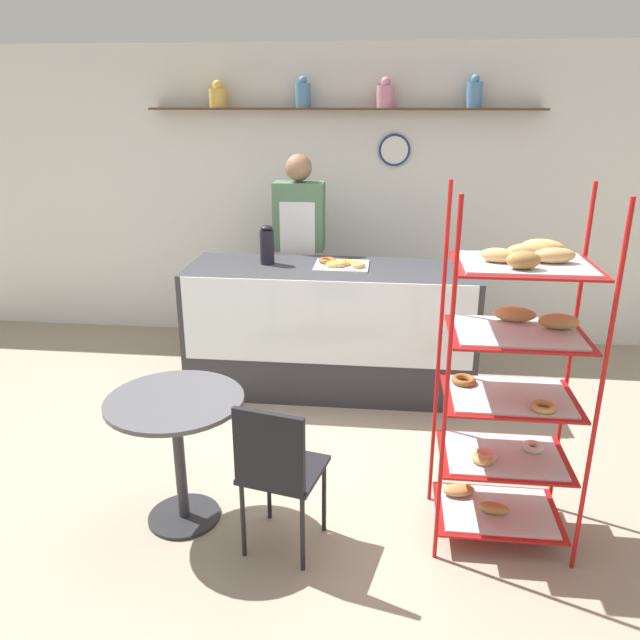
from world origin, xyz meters
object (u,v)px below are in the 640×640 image
(cafe_table, at_px, (177,429))
(cafe_chair, at_px, (277,465))
(person_worker, at_px, (300,250))
(coffee_carafe, at_px, (267,245))
(pastry_rack, at_px, (512,380))
(donut_tray_counter, at_px, (341,264))

(cafe_table, relative_size, cafe_chair, 0.87)
(person_worker, relative_size, cafe_chair, 2.10)
(coffee_carafe, bearing_deg, cafe_table, -94.60)
(pastry_rack, bearing_deg, coffee_carafe, 131.67)
(cafe_table, height_order, coffee_carafe, coffee_carafe)
(coffee_carafe, height_order, donut_tray_counter, coffee_carafe)
(cafe_table, xyz_separation_m, coffee_carafe, (0.15, 1.86, 0.59))
(pastry_rack, distance_m, coffee_carafe, 2.38)
(pastry_rack, xyz_separation_m, person_worker, (-1.40, 2.30, 0.09))
(cafe_table, bearing_deg, cafe_chair, -20.99)
(cafe_chair, bearing_deg, person_worker, -71.36)
(pastry_rack, height_order, coffee_carafe, pastry_rack)
(person_worker, distance_m, coffee_carafe, 0.58)
(pastry_rack, xyz_separation_m, coffee_carafe, (-1.58, 1.77, 0.25))
(pastry_rack, height_order, person_worker, pastry_rack)
(person_worker, bearing_deg, coffee_carafe, -108.65)
(pastry_rack, height_order, cafe_chair, pastry_rack)
(person_worker, relative_size, coffee_carafe, 5.86)
(person_worker, height_order, donut_tray_counter, person_worker)
(person_worker, distance_m, cafe_chair, 2.66)
(cafe_table, bearing_deg, coffee_carafe, 85.40)
(pastry_rack, bearing_deg, donut_tray_counter, 119.62)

